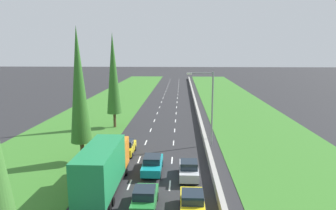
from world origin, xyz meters
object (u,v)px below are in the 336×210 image
at_px(teal_sedan_centre_lane, 152,164).
at_px(silver_hatchback_right_lane, 189,169).
at_px(yellow_hatchback_left_lane, 126,147).
at_px(poplar_tree_third, 113,74).
at_px(yellow_hatchback_right_lane, 192,203).
at_px(street_light_mast, 209,103).
at_px(poplar_tree_second, 79,86).
at_px(green_box_truck_left_lane, 104,168).
at_px(green_hatchback_centre_lane, 145,198).

bearing_deg(teal_sedan_centre_lane, silver_hatchback_right_lane, -20.20).
bearing_deg(yellow_hatchback_left_lane, poplar_tree_third, 108.31).
bearing_deg(yellow_hatchback_right_lane, teal_sedan_centre_lane, 115.94).
bearing_deg(silver_hatchback_right_lane, street_light_mast, 74.88).
relative_size(yellow_hatchback_right_lane, poplar_tree_second, 0.28).
xyz_separation_m(teal_sedan_centre_lane, poplar_tree_second, (-7.52, 2.31, 7.19)).
bearing_deg(yellow_hatchback_right_lane, street_light_mast, 80.80).
xyz_separation_m(yellow_hatchback_right_lane, poplar_tree_third, (-10.85, 23.85, 7.26)).
relative_size(green_box_truck_left_lane, poplar_tree_third, 0.67).
xyz_separation_m(green_hatchback_centre_lane, teal_sedan_centre_lane, (-0.10, 6.76, -0.02)).
xyz_separation_m(yellow_hatchback_left_lane, poplar_tree_second, (-4.12, -2.44, 7.17)).
distance_m(teal_sedan_centre_lane, silver_hatchback_right_lane, 3.65).
xyz_separation_m(green_hatchback_centre_lane, yellow_hatchback_right_lane, (3.42, -0.48, 0.00)).
relative_size(yellow_hatchback_left_lane, poplar_tree_third, 0.28).
distance_m(green_hatchback_centre_lane, yellow_hatchback_right_lane, 3.45).
xyz_separation_m(yellow_hatchback_left_lane, silver_hatchback_right_lane, (6.83, -6.01, 0.00)).
relative_size(teal_sedan_centre_lane, poplar_tree_second, 0.32).
height_order(green_box_truck_left_lane, yellow_hatchback_right_lane, green_box_truck_left_lane).
xyz_separation_m(teal_sedan_centre_lane, yellow_hatchback_right_lane, (3.52, -7.24, 0.02)).
relative_size(poplar_tree_second, poplar_tree_third, 0.99).
xyz_separation_m(green_hatchback_centre_lane, street_light_mast, (5.98, 15.33, 4.40)).
bearing_deg(yellow_hatchback_left_lane, green_box_truck_left_lane, -90.58).
bearing_deg(silver_hatchback_right_lane, poplar_tree_second, 161.94).
bearing_deg(poplar_tree_second, street_light_mast, 24.71).
bearing_deg(teal_sedan_centre_lane, street_light_mast, 54.64).
distance_m(yellow_hatchback_left_lane, silver_hatchback_right_lane, 9.10).
xyz_separation_m(teal_sedan_centre_lane, poplar_tree_third, (-7.33, 16.62, 7.29)).
bearing_deg(poplar_tree_second, green_box_truck_left_lane, -59.03).
relative_size(teal_sedan_centre_lane, silver_hatchback_right_lane, 1.15).
distance_m(yellow_hatchback_left_lane, poplar_tree_third, 14.45).
relative_size(yellow_hatchback_left_lane, teal_sedan_centre_lane, 0.87).
bearing_deg(street_light_mast, silver_hatchback_right_lane, -105.12).
relative_size(green_box_truck_left_lane, yellow_hatchback_left_lane, 2.41).
xyz_separation_m(yellow_hatchback_left_lane, teal_sedan_centre_lane, (3.40, -4.75, -0.02)).
bearing_deg(yellow_hatchback_left_lane, poplar_tree_second, -149.36).
relative_size(green_hatchback_centre_lane, poplar_tree_second, 0.28).
height_order(green_box_truck_left_lane, yellow_hatchback_left_lane, green_box_truck_left_lane).
height_order(green_box_truck_left_lane, teal_sedan_centre_lane, green_box_truck_left_lane).
bearing_deg(street_light_mast, green_hatchback_centre_lane, -111.31).
bearing_deg(poplar_tree_third, silver_hatchback_right_lane, -58.98).
relative_size(silver_hatchback_right_lane, poplar_tree_third, 0.28).
xyz_separation_m(green_hatchback_centre_lane, green_box_truck_left_lane, (-3.59, 2.35, 1.35)).
xyz_separation_m(yellow_hatchback_right_lane, poplar_tree_second, (-11.05, 9.55, 7.17)).
height_order(poplar_tree_second, poplar_tree_third, poplar_tree_third).
bearing_deg(teal_sedan_centre_lane, yellow_hatchback_left_lane, 125.58).
relative_size(green_box_truck_left_lane, silver_hatchback_right_lane, 2.41).
xyz_separation_m(poplar_tree_second, street_light_mast, (13.61, 6.26, -2.77)).
bearing_deg(yellow_hatchback_right_lane, green_hatchback_centre_lane, 172.06).
height_order(yellow_hatchback_right_lane, poplar_tree_third, poplar_tree_third).
relative_size(green_box_truck_left_lane, poplar_tree_second, 0.68).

